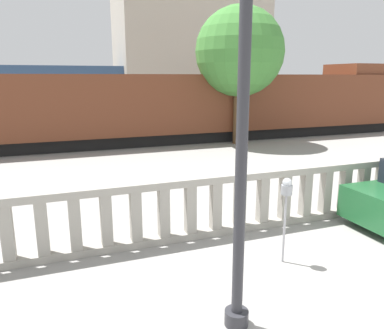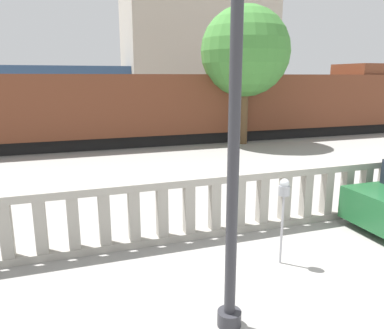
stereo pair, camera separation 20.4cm
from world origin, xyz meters
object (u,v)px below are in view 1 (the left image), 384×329
object	(u,v)px
lamppost	(244,71)
tree_left	(240,52)
train_near	(175,106)
parking_meter	(286,194)
train_far	(87,90)

from	to	relation	value
lamppost	tree_left	bearing A→B (deg)	62.80
train_near	tree_left	distance (m)	4.03
tree_left	parking_meter	bearing A→B (deg)	-113.37
parking_meter	lamppost	bearing A→B (deg)	-141.07
parking_meter	train_near	distance (m)	12.90
train_near	train_far	size ratio (longest dim) A/B	1.03
lamppost	parking_meter	size ratio (longest dim) A/B	3.68
train_near	lamppost	bearing A→B (deg)	-104.78
lamppost	parking_meter	distance (m)	2.80
lamppost	parking_meter	bearing A→B (deg)	38.93
lamppost	train_near	distance (m)	14.50
parking_meter	tree_left	bearing A→B (deg)	66.63
parking_meter	train_far	xyz separation A→B (m)	(-0.79, 26.83, 0.83)
parking_meter	tree_left	distance (m)	12.34
train_near	parking_meter	bearing A→B (deg)	-99.58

